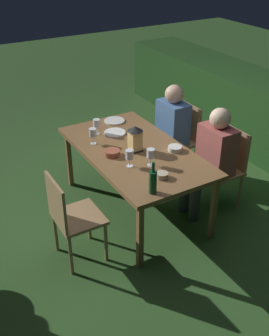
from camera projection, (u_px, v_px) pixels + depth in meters
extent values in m
plane|color=#2D5123|center=(134.00, 208.00, 4.49)|extent=(16.00, 16.00, 0.00)
cube|color=brown|center=(134.00, 151.00, 4.13)|extent=(1.73, 0.96, 0.04)
cube|color=brown|center=(69.00, 160.00, 4.73)|extent=(0.05, 0.05, 0.68)
cube|color=brown|center=(140.00, 237.00, 3.55)|extent=(0.05, 0.05, 0.68)
cube|color=brown|center=(131.00, 143.00, 5.08)|extent=(0.05, 0.05, 0.68)
cube|color=brown|center=(214.00, 209.00, 3.90)|extent=(0.05, 0.05, 0.68)
cube|color=#9E7A51|center=(218.00, 171.00, 4.33)|extent=(0.42, 0.40, 0.03)
cube|color=#9E7A51|center=(235.00, 148.00, 4.29)|extent=(0.40, 0.03, 0.42)
cylinder|color=#9E7A51|center=(215.00, 201.00, 4.23)|extent=(0.03, 0.03, 0.42)
cylinder|color=#9E7A51|center=(194.00, 185.00, 4.50)|extent=(0.03, 0.03, 0.42)
cylinder|color=#9E7A51|center=(240.00, 192.00, 4.38)|extent=(0.03, 0.03, 0.42)
cylinder|color=#9E7A51|center=(218.00, 177.00, 4.65)|extent=(0.03, 0.03, 0.42)
cube|color=#9E4C47|center=(217.00, 150.00, 4.16)|extent=(0.38, 0.24, 0.50)
sphere|color=beige|center=(220.00, 118.00, 3.99)|extent=(0.21, 0.21, 0.21)
cylinder|color=#9E4C47|center=(209.00, 177.00, 4.16)|extent=(0.13, 0.36, 0.13)
cylinder|color=#9E4C47|center=(198.00, 169.00, 4.29)|extent=(0.13, 0.36, 0.13)
cylinder|color=#333338|center=(195.00, 201.00, 4.21)|extent=(0.11, 0.11, 0.45)
cylinder|color=#333338|center=(185.00, 193.00, 4.34)|extent=(0.11, 0.11, 0.45)
cube|color=#9E7A51|center=(79.00, 217.00, 3.63)|extent=(0.42, 0.40, 0.03)
cube|color=#9E7A51|center=(56.00, 203.00, 3.43)|extent=(0.40, 0.02, 0.42)
cylinder|color=#9E7A51|center=(89.00, 221.00, 3.95)|extent=(0.03, 0.03, 0.42)
cylinder|color=#9E7A51|center=(106.00, 242.00, 3.68)|extent=(0.03, 0.03, 0.42)
cylinder|color=#9E7A51|center=(56.00, 232.00, 3.80)|extent=(0.03, 0.03, 0.42)
cylinder|color=#9E7A51|center=(71.00, 255.00, 3.54)|extent=(0.03, 0.03, 0.42)
cube|color=#9E7A51|center=(176.00, 142.00, 4.90)|extent=(0.42, 0.40, 0.03)
cube|color=#9E7A51|center=(190.00, 121.00, 4.87)|extent=(0.40, 0.03, 0.42)
cylinder|color=#9E7A51|center=(172.00, 168.00, 4.81)|extent=(0.03, 0.03, 0.42)
cylinder|color=#9E7A51|center=(155.00, 156.00, 5.08)|extent=(0.03, 0.03, 0.42)
cylinder|color=#9E7A51|center=(195.00, 161.00, 4.96)|extent=(0.03, 0.03, 0.42)
cylinder|color=#9E7A51|center=(178.00, 149.00, 5.22)|extent=(0.03, 0.03, 0.42)
cube|color=#426699|center=(173.00, 123.00, 4.74)|extent=(0.38, 0.24, 0.50)
sphere|color=#D1A889|center=(174.00, 94.00, 4.57)|extent=(0.21, 0.21, 0.21)
cylinder|color=#426699|center=(166.00, 147.00, 4.73)|extent=(0.13, 0.36, 0.13)
cylinder|color=#426699|center=(158.00, 141.00, 4.87)|extent=(0.13, 0.36, 0.13)
cylinder|color=#333338|center=(154.00, 168.00, 4.79)|extent=(0.11, 0.11, 0.45)
cylinder|color=#333338|center=(146.00, 161.00, 4.92)|extent=(0.11, 0.11, 0.45)
cube|color=black|center=(135.00, 150.00, 4.09)|extent=(0.12, 0.12, 0.01)
cube|color=#F9D17A|center=(135.00, 140.00, 4.04)|extent=(0.11, 0.11, 0.20)
cone|color=black|center=(135.00, 129.00, 3.98)|extent=(0.15, 0.15, 0.05)
cylinder|color=#144723|center=(153.00, 182.00, 3.40)|extent=(0.07, 0.07, 0.20)
cylinder|color=#144723|center=(153.00, 167.00, 3.33)|extent=(0.03, 0.03, 0.09)
cylinder|color=silver|center=(93.00, 143.00, 4.23)|extent=(0.06, 0.06, 0.00)
cylinder|color=silver|center=(93.00, 140.00, 4.21)|extent=(0.01, 0.01, 0.08)
cylinder|color=silver|center=(93.00, 132.00, 4.16)|extent=(0.08, 0.08, 0.08)
cylinder|color=maroon|center=(93.00, 135.00, 4.18)|extent=(0.07, 0.07, 0.03)
cylinder|color=silver|center=(150.00, 165.00, 3.84)|extent=(0.06, 0.06, 0.00)
cylinder|color=silver|center=(151.00, 161.00, 3.82)|extent=(0.01, 0.01, 0.08)
cylinder|color=silver|center=(151.00, 153.00, 3.78)|extent=(0.08, 0.08, 0.08)
cylinder|color=maroon|center=(151.00, 156.00, 3.79)|extent=(0.07, 0.07, 0.03)
cylinder|color=silver|center=(130.00, 166.00, 3.83)|extent=(0.06, 0.06, 0.00)
cylinder|color=silver|center=(130.00, 162.00, 3.81)|extent=(0.01, 0.01, 0.08)
cylinder|color=silver|center=(130.00, 154.00, 3.77)|extent=(0.08, 0.08, 0.08)
cylinder|color=maroon|center=(130.00, 157.00, 3.78)|extent=(0.07, 0.07, 0.03)
cylinder|color=silver|center=(97.00, 134.00, 4.43)|extent=(0.06, 0.06, 0.00)
cylinder|color=silver|center=(97.00, 130.00, 4.41)|extent=(0.01, 0.01, 0.08)
cylinder|color=silver|center=(97.00, 123.00, 4.36)|extent=(0.08, 0.08, 0.08)
cylinder|color=maroon|center=(97.00, 125.00, 4.38)|extent=(0.07, 0.07, 0.03)
cylinder|color=silver|center=(114.00, 121.00, 4.71)|extent=(0.23, 0.23, 0.01)
cylinder|color=white|center=(115.00, 133.00, 4.44)|extent=(0.23, 0.23, 0.01)
cylinder|color=#9E5138|center=(112.00, 153.00, 3.99)|extent=(0.15, 0.15, 0.06)
cylinder|color=#424C1E|center=(112.00, 152.00, 3.99)|extent=(0.13, 0.13, 0.02)
cylinder|color=#BCAD8E|center=(162.00, 175.00, 3.64)|extent=(0.11, 0.11, 0.05)
cylinder|color=tan|center=(162.00, 174.00, 3.64)|extent=(0.09, 0.09, 0.01)
cylinder|color=silver|center=(175.00, 148.00, 4.09)|extent=(0.14, 0.14, 0.05)
cylinder|color=#477533|center=(175.00, 148.00, 4.08)|extent=(0.12, 0.12, 0.01)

